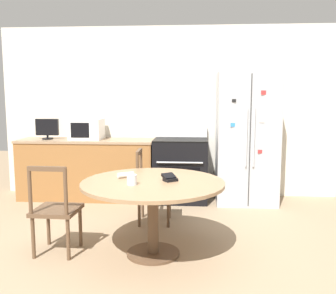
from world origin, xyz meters
name	(u,v)px	position (x,y,z in m)	size (l,w,h in m)	color
ground_plane	(147,268)	(0.00, 0.00, 0.00)	(14.00, 14.00, 0.00)	#9E8466
back_wall	(168,112)	(0.00, 2.65, 1.30)	(5.20, 0.10, 2.60)	silver
kitchen_counter	(88,169)	(-1.20, 2.29, 0.45)	(2.03, 0.64, 0.90)	#936033
refrigerator	(247,138)	(1.17, 2.24, 0.94)	(0.85, 0.71, 1.88)	#B2B5BA
oven_range	(181,169)	(0.21, 2.26, 0.47)	(0.78, 0.68, 1.08)	black
microwave	(87,129)	(-1.20, 2.31, 1.05)	(0.47, 0.40, 0.31)	white
countertop_tv	(47,128)	(-1.79, 2.26, 1.06)	(0.34, 0.16, 0.31)	black
dining_table	(153,193)	(0.02, 0.29, 0.62)	(1.37, 1.37, 0.73)	#997551
dining_chair_far	(152,188)	(-0.09, 1.24, 0.43)	(0.43, 0.43, 0.90)	brown
dining_chair_left	(56,210)	(-0.93, 0.25, 0.43)	(0.43, 0.43, 0.90)	brown
candle_glass	(132,180)	(-0.15, 0.14, 0.77)	(0.09, 0.09, 0.09)	silver
folded_napkin	(126,175)	(-0.27, 0.44, 0.76)	(0.17, 0.13, 0.05)	silver
wallet	(170,178)	(0.18, 0.33, 0.76)	(0.17, 0.17, 0.07)	black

